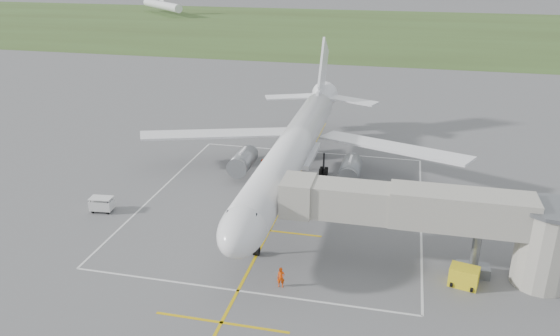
% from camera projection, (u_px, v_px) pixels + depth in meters
% --- Properties ---
extents(ground, '(700.00, 700.00, 0.00)m').
position_uv_depth(ground, '(291.00, 188.00, 60.56)').
color(ground, '#525255').
rests_on(ground, ground).
extents(grass_strip, '(700.00, 120.00, 0.02)m').
position_uv_depth(grass_strip, '(374.00, 30.00, 177.95)').
color(grass_strip, '#364920').
rests_on(grass_strip, ground).
extents(apron_markings, '(28.20, 60.00, 0.01)m').
position_uv_depth(apron_markings, '(279.00, 211.00, 55.30)').
color(apron_markings, gold).
rests_on(apron_markings, ground).
extents(airliner, '(38.93, 46.75, 13.52)m').
position_uv_depth(airliner, '(293.00, 149.00, 59.59)').
color(airliner, silver).
rests_on(airliner, ground).
extents(jet_bridge, '(23.40, 5.00, 7.20)m').
position_uv_depth(jet_bridge, '(450.00, 220.00, 43.28)').
color(jet_bridge, '#99958A').
rests_on(jet_bridge, ground).
extents(gpu_unit, '(2.46, 1.97, 1.64)m').
position_uv_depth(gpu_unit, '(464.00, 277.00, 42.86)').
color(gpu_unit, yellow).
rests_on(gpu_unit, ground).
extents(baggage_cart, '(2.33, 1.53, 1.54)m').
position_uv_depth(baggage_cart, '(102.00, 204.00, 55.00)').
color(baggage_cart, silver).
rests_on(baggage_cart, ground).
extents(ramp_worker_nose, '(0.67, 0.48, 1.69)m').
position_uv_depth(ramp_worker_nose, '(281.00, 277.00, 42.69)').
color(ramp_worker_nose, '#E03F07').
rests_on(ramp_worker_nose, ground).
extents(ramp_worker_wing, '(1.12, 1.02, 1.87)m').
position_uv_depth(ramp_worker_wing, '(263.00, 167.00, 64.12)').
color(ramp_worker_wing, red).
rests_on(ramp_worker_wing, ground).
extents(distant_aircraft, '(211.78, 46.02, 8.85)m').
position_uv_depth(distant_aircraft, '(401.00, 8.00, 207.81)').
color(distant_aircraft, silver).
rests_on(distant_aircraft, ground).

